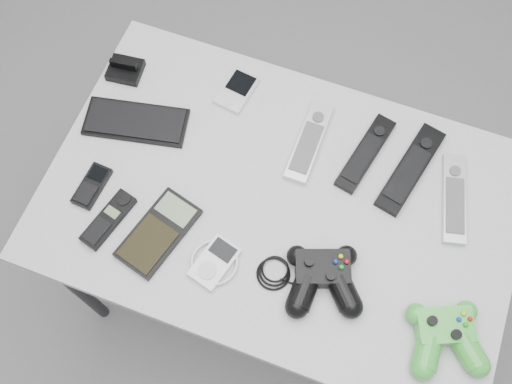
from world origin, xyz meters
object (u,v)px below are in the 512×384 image
(mobile_phone, at_px, (92,186))
(calculator, at_px, (158,233))
(controller_green, at_px, (446,335))
(pda, at_px, (237,91))
(remote_silver_a, at_px, (309,141))
(mp3_player, at_px, (214,262))
(controller_black, at_px, (323,276))
(remote_black_a, at_px, (366,153))
(cordless_handset, at_px, (108,219))
(remote_black_b, at_px, (411,169))
(pda_keyboard, at_px, (136,122))
(remote_silver_b, at_px, (454,198))
(desk, at_px, (280,211))

(mobile_phone, bearing_deg, calculator, -11.18)
(calculator, height_order, controller_green, controller_green)
(pda, relative_size, remote_silver_a, 0.51)
(mobile_phone, xyz_separation_m, mp3_player, (0.32, -0.07, 0.00))
(mobile_phone, bearing_deg, pda, 61.99)
(controller_black, bearing_deg, remote_black_a, 68.97)
(cordless_handset, xyz_separation_m, mp3_player, (0.25, -0.01, -0.00))
(controller_green, bearing_deg, remote_black_a, 104.10)
(remote_silver_a, height_order, remote_black_b, same)
(cordless_handset, xyz_separation_m, controller_green, (0.74, 0.01, 0.02))
(pda_keyboard, height_order, mp3_player, mp3_player)
(remote_black_a, xyz_separation_m, mobile_phone, (-0.55, -0.29, -0.00))
(remote_black_a, bearing_deg, mp3_player, -110.00)
(remote_silver_b, relative_size, mp3_player, 1.94)
(remote_black_a, xyz_separation_m, controller_green, (0.26, -0.34, 0.02))
(remote_black_b, bearing_deg, controller_green, -52.00)
(pda_keyboard, relative_size, remote_black_a, 1.14)
(remote_silver_a, bearing_deg, mobile_phone, -146.67)
(mp3_player, height_order, controller_black, controller_black)
(pda_keyboard, relative_size, remote_black_b, 1.00)
(cordless_handset, bearing_deg, desk, 41.87)
(pda, bearing_deg, remote_silver_b, -1.40)
(remote_silver_b, bearing_deg, pda, 157.27)
(pda_keyboard, bearing_deg, remote_silver_a, 0.93)
(desk, distance_m, calculator, 0.29)
(cordless_handset, bearing_deg, remote_black_a, 50.39)
(pda_keyboard, relative_size, mp3_player, 2.19)
(mp3_player, bearing_deg, desk, 80.32)
(pda_keyboard, xyz_separation_m, cordless_handset, (0.05, -0.24, 0.00))
(desk, bearing_deg, pda_keyboard, 170.12)
(remote_black_b, height_order, mp3_player, remote_black_b)
(pda, xyz_separation_m, remote_silver_b, (0.55, -0.09, 0.00))
(pda_keyboard, distance_m, mp3_player, 0.39)
(remote_silver_a, height_order, controller_black, controller_black)
(remote_silver_b, relative_size, mobile_phone, 2.00)
(remote_silver_a, distance_m, calculator, 0.40)
(calculator, bearing_deg, remote_silver_b, 42.23)
(cordless_handset, relative_size, mp3_player, 1.30)
(desk, xyz_separation_m, remote_silver_a, (0.01, 0.16, 0.07))
(pda, xyz_separation_m, calculator, (-0.03, -0.39, 0.00))
(remote_silver_a, relative_size, controller_black, 0.77)
(remote_black_b, relative_size, calculator, 1.25)
(remote_black_a, height_order, cordless_handset, cordless_handset)
(remote_silver_a, bearing_deg, pda, 161.34)
(pda, bearing_deg, remote_black_a, -0.82)
(pda, distance_m, mp3_player, 0.43)
(pda_keyboard, xyz_separation_m, mobile_phone, (-0.02, -0.18, 0.00))
(desk, xyz_separation_m, mp3_player, (-0.08, -0.19, 0.07))
(remote_silver_a, distance_m, remote_silver_b, 0.35)
(mp3_player, bearing_deg, controller_green, 16.77)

